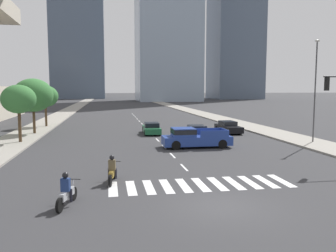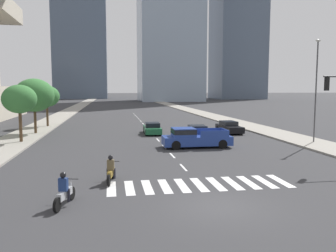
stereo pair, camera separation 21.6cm
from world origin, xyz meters
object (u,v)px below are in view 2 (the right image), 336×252
at_px(sedan_green_1, 152,128).
at_px(sedan_blue_2, 198,133).
at_px(sedan_black_0, 229,127).
at_px(motorcycle_lead, 64,193).
at_px(street_tree_third, 47,96).
at_px(street_lamp_east, 316,84).
at_px(street_tree_nearest, 19,99).
at_px(motorcycle_trailing, 111,171).
at_px(pickup_truck, 193,138).
at_px(street_tree_second, 34,95).

relative_size(sedan_green_1, sedan_blue_2, 1.05).
relative_size(sedan_black_0, sedan_blue_2, 1.07).
bearing_deg(motorcycle_lead, street_tree_third, 25.55).
bearing_deg(street_lamp_east, street_tree_nearest, 170.44).
bearing_deg(sedan_green_1, motorcycle_trailing, 169.07).
bearing_deg(pickup_truck, street_tree_second, -35.91).
bearing_deg(sedan_green_1, motorcycle_lead, 166.39).
bearing_deg(motorcycle_trailing, pickup_truck, -25.52).
bearing_deg(sedan_black_0, motorcycle_lead, -35.13).
xyz_separation_m(sedan_black_0, street_tree_third, (-21.33, 9.26, 3.39)).
distance_m(sedan_blue_2, street_tree_nearest, 16.90).
bearing_deg(street_tree_nearest, street_tree_third, 90.00).
bearing_deg(pickup_truck, sedan_black_0, -124.61).
bearing_deg(street_tree_second, street_tree_nearest, -90.00).
height_order(motorcycle_lead, street_tree_second, street_tree_second).
distance_m(pickup_truck, street_lamp_east, 12.21).
bearing_deg(sedan_green_1, street_lamp_east, -121.71).
height_order(motorcycle_lead, street_tree_nearest, street_tree_nearest).
height_order(pickup_truck, sedan_blue_2, pickup_truck).
bearing_deg(street_tree_third, street_tree_nearest, -90.00).
bearing_deg(pickup_truck, sedan_green_1, -75.57).
xyz_separation_m(motorcycle_trailing, pickup_truck, (6.89, 10.01, 0.23)).
height_order(sedan_black_0, street_tree_third, street_tree_third).
distance_m(motorcycle_lead, sedan_black_0, 27.17).
relative_size(motorcycle_lead, street_tree_third, 0.41).
bearing_deg(sedan_blue_2, pickup_truck, -15.70).
distance_m(sedan_blue_2, street_tree_second, 18.09).
bearing_deg(motorcycle_trailing, street_tree_third, 24.99).
height_order(motorcycle_lead, motorcycle_trailing, same).
bearing_deg(sedan_blue_2, sedan_green_1, -138.24).
xyz_separation_m(motorcycle_lead, pickup_truck, (8.84, 13.49, 0.23)).
bearing_deg(street_tree_nearest, street_tree_second, 90.00).
xyz_separation_m(motorcycle_lead, street_lamp_east, (20.17, 13.86, 4.76)).
distance_m(motorcycle_trailing, street_tree_nearest, 17.23).
distance_m(street_tree_second, street_tree_third, 7.32).
distance_m(sedan_black_0, street_tree_second, 21.72).
relative_size(pickup_truck, sedan_blue_2, 1.29).
bearing_deg(street_tree_nearest, pickup_truck, -17.76).
height_order(sedan_green_1, street_tree_third, street_tree_third).
xyz_separation_m(motorcycle_lead, street_tree_third, (-6.16, 31.81, 3.41)).
bearing_deg(motorcycle_lead, pickup_truck, -18.65).
bearing_deg(street_tree_nearest, sedan_black_0, 11.27).
bearing_deg(street_tree_nearest, sedan_blue_2, -0.47).
xyz_separation_m(motorcycle_lead, street_tree_second, (-6.16, 24.49, 3.67)).
height_order(motorcycle_trailing, street_tree_second, street_tree_second).
height_order(pickup_truck, street_lamp_east, street_lamp_east).
height_order(sedan_green_1, street_lamp_east, street_lamp_east).
relative_size(motorcycle_lead, sedan_blue_2, 0.47).
distance_m(sedan_black_0, street_lamp_east, 11.08).
distance_m(pickup_truck, sedan_green_1, 9.84).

